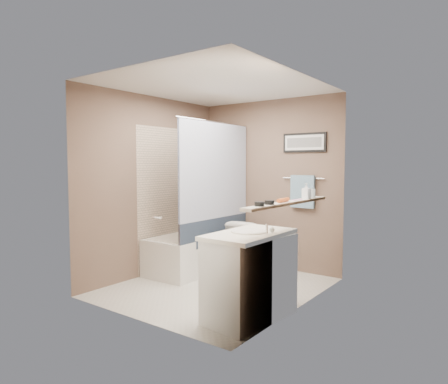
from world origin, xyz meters
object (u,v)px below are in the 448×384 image
Objects in this scene: vanity at (250,278)px; glass_jar at (312,193)px; candle_bowl_far at (269,202)px; toilet at (251,246)px; candle_bowl_near at (259,204)px; soap_bottle at (306,191)px; hair_brush_front at (283,200)px; bathtub at (196,252)px.

vanity is 1.26m from glass_jar.
candle_bowl_far is 0.90× the size of glass_jar.
vanity reaches higher than toilet.
candle_bowl_near reaches higher than vanity.
candle_bowl_near is 0.98m from soap_bottle.
glass_jar is 0.14m from soap_bottle.
glass_jar is at bearing 90.00° from soap_bottle.
candle_bowl_far is 0.94m from glass_jar.
candle_bowl_far is at bearing 122.97° from toilet.
candle_bowl_near is 1.00× the size of candle_bowl_far.
candle_bowl_far reaches higher than toilet.
candle_bowl_near reaches higher than toilet.
toilet is at bearing 124.84° from candle_bowl_near.
vanity is 4.09× the size of hair_brush_front.
candle_bowl_far is at bearing -90.00° from soap_bottle.
vanity is at bearing -35.98° from bathtub.
glass_jar is at bearing -5.08° from bathtub.
candle_bowl_near is 0.90× the size of glass_jar.
bathtub is at bearing 151.91° from vanity.
toilet is 7.28× the size of glass_jar.
candle_bowl_near is at bearing -36.32° from bathtub.
glass_jar is 0.60× the size of soap_bottle.
bathtub is 8.95× the size of soap_bottle.
bathtub is at bearing 172.45° from soap_bottle.
soap_bottle reaches higher than candle_bowl_near.
glass_jar is at bearing 90.00° from hair_brush_front.
candle_bowl_far is (1.79, -1.04, 0.89)m from bathtub.
toilet is 3.31× the size of hair_brush_front.
toilet is at bearing 134.43° from hair_brush_front.
soap_bottle is (0.00, 0.80, 0.06)m from candle_bowl_far.
candle_bowl_near is at bearing -90.00° from glass_jar.
glass_jar reaches higher than bathtub.
candle_bowl_far is (0.19, 0.04, 0.73)m from vanity.
soap_bottle reaches higher than vanity.
candle_bowl_far is 0.41× the size of hair_brush_front.
hair_brush_front reaches higher than toilet.
glass_jar reaches higher than hair_brush_front.
glass_jar is (0.00, 1.12, 0.03)m from candle_bowl_near.
vanity is 0.82m from hair_brush_front.
vanity is at bearing -120.95° from hair_brush_front.
vanity is 1.18m from soap_bottle.
hair_brush_front is at bearing -90.00° from glass_jar.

